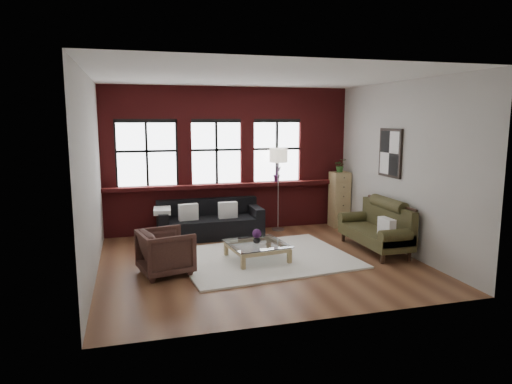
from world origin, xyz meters
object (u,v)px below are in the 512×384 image
object	(u,v)px
floor_lamp	(278,187)
vase	(257,239)
armchair	(166,252)
drawer_chest	(339,199)
dark_sofa	(210,219)
vintage_settee	(375,226)
coffee_table	(257,252)

from	to	relation	value
floor_lamp	vase	bearing A→B (deg)	-117.59
armchair	drawer_chest	xyz separation A→B (m)	(4.18, 2.30, 0.27)
dark_sofa	floor_lamp	bearing A→B (deg)	7.29
dark_sofa	drawer_chest	distance (m)	3.10
vintage_settee	armchair	xyz separation A→B (m)	(-3.95, -0.29, -0.11)
dark_sofa	coffee_table	size ratio (longest dim) A/B	2.24
coffee_table	floor_lamp	world-z (taller)	floor_lamp
vintage_settee	floor_lamp	xyz separation A→B (m)	(-1.26, 2.05, 0.53)
armchair	vase	xyz separation A→B (m)	(1.62, 0.29, 0.02)
vase	drawer_chest	size ratio (longest dim) A/B	0.11
vintage_settee	coffee_table	distance (m)	2.36
vase	drawer_chest	bearing A→B (deg)	38.14
drawer_chest	vase	bearing A→B (deg)	-141.86
armchair	vase	world-z (taller)	armchair
dark_sofa	coffee_table	world-z (taller)	dark_sofa
dark_sofa	armchair	world-z (taller)	dark_sofa
vintage_settee	armchair	distance (m)	3.97
armchair	vase	size ratio (longest dim) A/B	5.71
armchair	coffee_table	world-z (taller)	armchair
vase	floor_lamp	bearing A→B (deg)	62.41
dark_sofa	vase	distance (m)	1.92
dark_sofa	vase	size ratio (longest dim) A/B	15.49
dark_sofa	floor_lamp	distance (m)	1.71
armchair	vase	distance (m)	1.64
coffee_table	vase	xyz separation A→B (m)	(0.00, 0.00, 0.24)
drawer_chest	coffee_table	bearing A→B (deg)	-141.86
vintage_settee	drawer_chest	xyz separation A→B (m)	(0.23, 2.01, 0.17)
armchair	drawer_chest	distance (m)	4.78
coffee_table	floor_lamp	bearing A→B (deg)	62.41
vintage_settee	vase	world-z (taller)	vintage_settee
dark_sofa	armchair	size ratio (longest dim) A/B	2.71
dark_sofa	vase	world-z (taller)	dark_sofa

